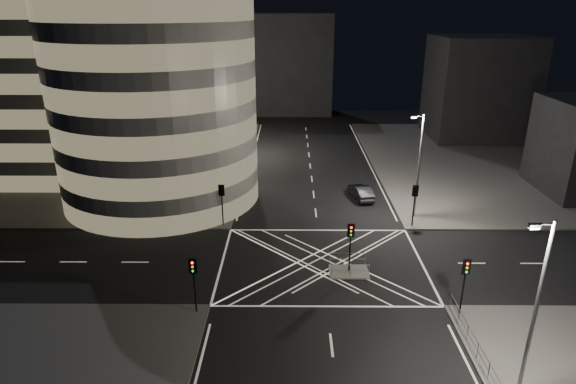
{
  "coord_description": "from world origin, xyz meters",
  "views": [
    {
      "loc": [
        -2.49,
        -33.88,
        19.24
      ],
      "look_at": [
        -2.76,
        7.97,
        3.0
      ],
      "focal_mm": 30.0,
      "sensor_mm": 36.0,
      "label": 1
    }
  ],
  "objects_px": {
    "street_lamp_left_far": "(239,115)",
    "street_lamp_right_near": "(535,307)",
    "traffic_signal_fr": "(415,198)",
    "street_lamp_left_near": "(221,153)",
    "street_lamp_right_far": "(419,163)",
    "traffic_signal_fl": "(222,197)",
    "central_island": "(349,272)",
    "traffic_signal_nl": "(194,275)",
    "traffic_signal_island": "(351,239)",
    "traffic_signal_nr": "(465,276)",
    "sedan": "(361,192)"
  },
  "relations": [
    {
      "from": "traffic_signal_nl",
      "to": "traffic_signal_fr",
      "type": "relative_size",
      "value": 1.0
    },
    {
      "from": "traffic_signal_fr",
      "to": "street_lamp_right_near",
      "type": "distance_m",
      "value": 20.97
    },
    {
      "from": "traffic_signal_island",
      "to": "street_lamp_right_far",
      "type": "relative_size",
      "value": 0.4
    },
    {
      "from": "street_lamp_left_far",
      "to": "street_lamp_right_near",
      "type": "relative_size",
      "value": 1.0
    },
    {
      "from": "central_island",
      "to": "sedan",
      "type": "height_order",
      "value": "sedan"
    },
    {
      "from": "street_lamp_right_near",
      "to": "street_lamp_left_near",
      "type": "bearing_deg",
      "value": 125.97
    },
    {
      "from": "traffic_signal_nr",
      "to": "traffic_signal_island",
      "type": "bearing_deg",
      "value": 142.07
    },
    {
      "from": "traffic_signal_island",
      "to": "street_lamp_left_near",
      "type": "distance_m",
      "value": 17.89
    },
    {
      "from": "traffic_signal_fl",
      "to": "street_lamp_right_near",
      "type": "relative_size",
      "value": 0.4
    },
    {
      "from": "traffic_signal_nr",
      "to": "street_lamp_left_near",
      "type": "relative_size",
      "value": 0.4
    },
    {
      "from": "central_island",
      "to": "street_lamp_left_near",
      "type": "xyz_separation_m",
      "value": [
        -11.44,
        13.5,
        5.47
      ]
    },
    {
      "from": "traffic_signal_fr",
      "to": "traffic_signal_nl",
      "type": "bearing_deg",
      "value": -142.31
    },
    {
      "from": "traffic_signal_nl",
      "to": "street_lamp_left_far",
      "type": "relative_size",
      "value": 0.4
    },
    {
      "from": "street_lamp_left_far",
      "to": "traffic_signal_nl",
      "type": "bearing_deg",
      "value": -89.01
    },
    {
      "from": "traffic_signal_nr",
      "to": "street_lamp_right_far",
      "type": "distance_m",
      "value": 16.03
    },
    {
      "from": "street_lamp_left_far",
      "to": "street_lamp_right_near",
      "type": "xyz_separation_m",
      "value": [
        18.87,
        -44.0,
        0.0
      ]
    },
    {
      "from": "sedan",
      "to": "street_lamp_right_near",
      "type": "bearing_deg",
      "value": 87.22
    },
    {
      "from": "street_lamp_right_far",
      "to": "street_lamp_right_near",
      "type": "height_order",
      "value": "same"
    },
    {
      "from": "central_island",
      "to": "traffic_signal_nl",
      "type": "height_order",
      "value": "traffic_signal_nl"
    },
    {
      "from": "traffic_signal_fr",
      "to": "street_lamp_left_far",
      "type": "bearing_deg",
      "value": 128.17
    },
    {
      "from": "central_island",
      "to": "traffic_signal_nl",
      "type": "distance_m",
      "value": 12.36
    },
    {
      "from": "traffic_signal_nl",
      "to": "sedan",
      "type": "distance_m",
      "value": 24.9
    },
    {
      "from": "traffic_signal_fl",
      "to": "street_lamp_left_far",
      "type": "height_order",
      "value": "street_lamp_left_far"
    },
    {
      "from": "traffic_signal_fr",
      "to": "street_lamp_right_far",
      "type": "xyz_separation_m",
      "value": [
        0.64,
        2.2,
        2.63
      ]
    },
    {
      "from": "central_island",
      "to": "traffic_signal_fl",
      "type": "relative_size",
      "value": 0.75
    },
    {
      "from": "central_island",
      "to": "sedan",
      "type": "distance_m",
      "value": 15.64
    },
    {
      "from": "street_lamp_left_near",
      "to": "street_lamp_left_far",
      "type": "relative_size",
      "value": 1.0
    },
    {
      "from": "traffic_signal_fl",
      "to": "street_lamp_right_near",
      "type": "distance_m",
      "value": 27.79
    },
    {
      "from": "street_lamp_left_near",
      "to": "traffic_signal_nr",
      "type": "bearing_deg",
      "value": -45.87
    },
    {
      "from": "traffic_signal_fl",
      "to": "street_lamp_left_far",
      "type": "distance_m",
      "value": 23.36
    },
    {
      "from": "street_lamp_right_near",
      "to": "traffic_signal_fr",
      "type": "bearing_deg",
      "value": 91.75
    },
    {
      "from": "street_lamp_left_far",
      "to": "street_lamp_right_far",
      "type": "xyz_separation_m",
      "value": [
        18.87,
        -21.0,
        0.0
      ]
    },
    {
      "from": "street_lamp_left_near",
      "to": "sedan",
      "type": "bearing_deg",
      "value": 7.32
    },
    {
      "from": "traffic_signal_fl",
      "to": "street_lamp_right_far",
      "type": "distance_m",
      "value": 18.55
    },
    {
      "from": "central_island",
      "to": "traffic_signal_fr",
      "type": "height_order",
      "value": "traffic_signal_fr"
    },
    {
      "from": "central_island",
      "to": "street_lamp_left_far",
      "type": "bearing_deg",
      "value": 109.95
    },
    {
      "from": "traffic_signal_fr",
      "to": "street_lamp_left_near",
      "type": "distance_m",
      "value": 19.14
    },
    {
      "from": "traffic_signal_nr",
      "to": "traffic_signal_nl",
      "type": "bearing_deg",
      "value": 180.0
    },
    {
      "from": "traffic_signal_fl",
      "to": "traffic_signal_nr",
      "type": "height_order",
      "value": "same"
    },
    {
      "from": "traffic_signal_island",
      "to": "street_lamp_left_far",
      "type": "relative_size",
      "value": 0.4
    },
    {
      "from": "traffic_signal_fl",
      "to": "traffic_signal_island",
      "type": "height_order",
      "value": "same"
    },
    {
      "from": "traffic_signal_fl",
      "to": "sedan",
      "type": "relative_size",
      "value": 0.88
    },
    {
      "from": "traffic_signal_fr",
      "to": "street_lamp_right_near",
      "type": "relative_size",
      "value": 0.4
    },
    {
      "from": "traffic_signal_island",
      "to": "street_lamp_right_near",
      "type": "relative_size",
      "value": 0.4
    },
    {
      "from": "traffic_signal_fl",
      "to": "street_lamp_left_far",
      "type": "xyz_separation_m",
      "value": [
        -0.64,
        23.2,
        2.63
      ]
    },
    {
      "from": "traffic_signal_fl",
      "to": "street_lamp_left_near",
      "type": "height_order",
      "value": "street_lamp_left_near"
    },
    {
      "from": "street_lamp_right_near",
      "to": "traffic_signal_fl",
      "type": "bearing_deg",
      "value": 131.24
    },
    {
      "from": "traffic_signal_fl",
      "to": "street_lamp_left_near",
      "type": "distance_m",
      "value": 5.86
    },
    {
      "from": "traffic_signal_fl",
      "to": "traffic_signal_fr",
      "type": "bearing_deg",
      "value": 0.0
    },
    {
      "from": "traffic_signal_fl",
      "to": "traffic_signal_fr",
      "type": "xyz_separation_m",
      "value": [
        17.6,
        0.0,
        0.0
      ]
    }
  ]
}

